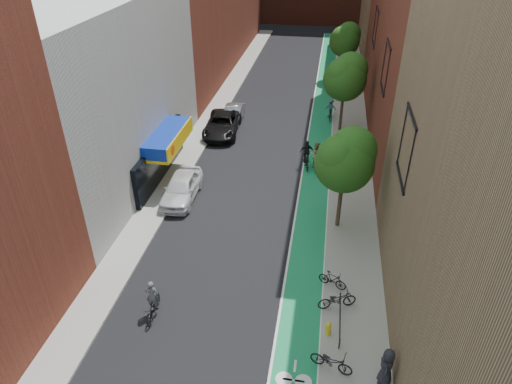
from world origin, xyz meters
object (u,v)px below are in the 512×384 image
at_px(cyclist_lane_near, 315,158).
at_px(cyclist_lane_far, 330,111).
at_px(parked_car_black, 222,124).
at_px(pedestrian, 387,367).
at_px(fire_hydrant, 328,328).
at_px(parked_car_white, 181,187).
at_px(cyclist_lead, 153,304).
at_px(cyclist_lane_mid, 306,158).
at_px(parked_car_silver, 233,114).

relative_size(cyclist_lane_near, cyclist_lane_far, 1.13).
relative_size(parked_car_black, pedestrian, 3.21).
bearing_deg(fire_hydrant, parked_car_white, 134.67).
height_order(cyclist_lead, cyclist_lane_mid, cyclist_lane_mid).
bearing_deg(cyclist_lane_mid, parked_car_silver, -57.38).
xyz_separation_m(parked_car_silver, fire_hydrant, (9.16, -23.08, -0.19)).
xyz_separation_m(cyclist_lane_near, fire_hydrant, (1.44, -15.36, -0.48)).
bearing_deg(cyclist_lane_mid, parked_car_black, -43.88).
xyz_separation_m(parked_car_black, fire_hydrant, (9.58, -20.51, -0.29)).
bearing_deg(cyclist_lane_near, cyclist_lane_far, -106.50).
bearing_deg(cyclist_lane_near, pedestrian, 90.60).
distance_m(cyclist_lane_near, fire_hydrant, 15.43).
height_order(parked_car_white, parked_car_silver, parked_car_white).
relative_size(cyclist_lead, cyclist_lane_far, 1.03).
relative_size(cyclist_lane_near, cyclist_lane_mid, 1.04).
distance_m(cyclist_lane_near, pedestrian, 17.83).
xyz_separation_m(parked_car_silver, cyclist_lane_near, (7.72, -7.72, 0.30)).
relative_size(cyclist_lead, fire_hydrant, 2.85).
bearing_deg(pedestrian, parked_car_white, -126.91).
bearing_deg(parked_car_black, pedestrian, -66.10).
xyz_separation_m(parked_car_silver, cyclist_lane_mid, (7.06, -7.40, 0.07)).
bearing_deg(parked_car_silver, fire_hydrant, -69.03).
height_order(cyclist_lane_mid, pedestrian, cyclist_lane_mid).
bearing_deg(cyclist_lane_far, cyclist_lane_near, 84.50).
bearing_deg(cyclist_lane_far, parked_car_black, 25.93).
distance_m(parked_car_silver, pedestrian, 27.64).
xyz_separation_m(cyclist_lane_near, cyclist_lane_far, (0.84, 9.62, -0.17)).
distance_m(parked_car_black, fire_hydrant, 22.64).
height_order(parked_car_black, parked_car_silver, parked_car_black).
distance_m(cyclist_lead, cyclist_lane_mid, 16.85).
bearing_deg(cyclist_lead, parked_car_white, -84.80).
relative_size(cyclist_lead, cyclist_lane_mid, 0.95).
relative_size(parked_car_black, cyclist_lane_far, 3.02).
bearing_deg(parked_car_black, parked_car_white, -95.59).
bearing_deg(cyclist_lane_mid, cyclist_lead, 57.86).
bearing_deg(cyclist_lane_far, cyclist_lead, 72.65).
height_order(pedestrian, fire_hydrant, pedestrian).
xyz_separation_m(cyclist_lead, pedestrian, (10.47, -2.03, 0.40)).
bearing_deg(parked_car_white, fire_hydrant, -46.22).
distance_m(parked_car_silver, cyclist_lead, 23.14).
height_order(parked_car_black, cyclist_lead, cyclist_lead).
height_order(cyclist_lead, pedestrian, cyclist_lead).
distance_m(parked_car_silver, cyclist_lane_near, 10.92).
relative_size(parked_car_silver, cyclist_lane_near, 1.96).
xyz_separation_m(parked_car_white, cyclist_lead, (1.73, -10.06, -0.17)).
relative_size(parked_car_white, parked_car_silver, 1.14).
xyz_separation_m(parked_car_white, parked_car_silver, (0.74, 13.06, -0.12)).
distance_m(parked_car_silver, cyclist_lane_mid, 10.23).
bearing_deg(parked_car_black, fire_hydrant, -68.81).
relative_size(parked_car_black, parked_car_silver, 1.36).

